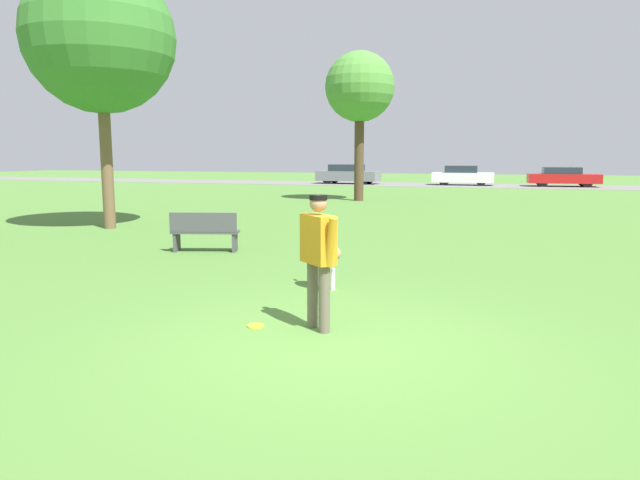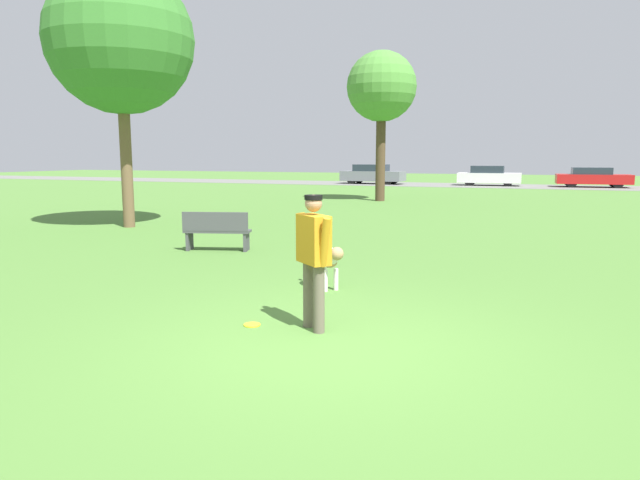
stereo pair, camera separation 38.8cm
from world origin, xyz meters
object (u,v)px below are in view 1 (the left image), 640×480
dog (323,258)px  parked_car_grey (348,174)px  frisbee (256,326)px  tree_far_left (360,88)px  parked_car_red (563,177)px  person (318,251)px  tree_near_left (100,38)px  parked_car_white (463,176)px  park_bench (205,231)px

dog → parked_car_grey: 33.00m
frisbee → tree_far_left: (-3.56, 19.03, 4.93)m
parked_car_red → dog: bearing=-103.2°
person → frisbee: person is taller
parked_car_grey → parked_car_red: size_ratio=1.00×
person → tree_far_left: tree_far_left is taller
parked_car_red → tree_near_left: bearing=-119.6°
person → parked_car_white: bearing=132.8°
tree_far_left → parked_car_red: 18.98m
park_bench → frisbee: bearing=109.6°
parked_car_grey → tree_near_left: bearing=-86.5°
tree_far_left → park_bench: (0.34, -14.49, -4.49)m
person → parked_car_grey: bearing=146.0°
dog → person: bearing=-34.4°
tree_near_left → parked_car_white: bearing=74.4°
person → parked_car_white: person is taller
dog → parked_car_red: size_ratio=0.18×
person → parked_car_red: person is taller
tree_near_left → parked_car_white: 28.63m
frisbee → parked_car_white: (-0.12, 34.46, 0.65)m
parked_car_white → park_bench: (-3.10, -29.93, -0.21)m
frisbee → park_bench: 5.58m
person → tree_far_left: bearing=144.1°
dog → tree_near_left: (-7.88, 5.13, 4.62)m
parked_car_red → person: bearing=-101.7°
person → dog: (-0.57, 1.96, -0.46)m
person → parked_car_white: 34.35m
person → parked_car_grey: size_ratio=0.35×
person → parked_car_grey: person is taller
person → tree_near_left: 11.80m
parked_car_red → park_bench: size_ratio=3.10×
tree_far_left → tree_near_left: (-4.16, -11.80, 0.16)m
tree_near_left → parked_car_white: tree_near_left is taller
tree_far_left → parked_car_white: size_ratio=1.58×
tree_far_left → parked_car_red: bearing=57.8°
frisbee → tree_near_left: size_ratio=0.03×
frisbee → tree_near_left: tree_near_left is taller
tree_far_left → park_bench: tree_far_left is taller
person → park_bench: bearing=173.3°
tree_near_left → parked_car_grey: size_ratio=1.57×
tree_far_left → parked_car_grey: (-4.60, 15.00, -4.25)m
parked_car_red → parked_car_white: bearing=179.3°
frisbee → parked_car_red: 35.24m
parked_car_grey → dog: bearing=-72.8°
tree_far_left → park_bench: bearing=-88.7°
parked_car_white → parked_car_red: size_ratio=0.92×
frisbee → parked_car_red: size_ratio=0.05×
parked_car_grey → parked_car_red: bearing=5.2°
tree_near_left → parked_car_red: bearing=63.0°
tree_far_left → parked_car_grey: bearing=107.0°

